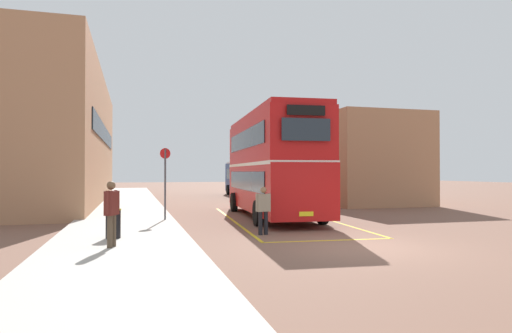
# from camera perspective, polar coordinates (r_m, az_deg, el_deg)

# --- Properties ---
(ground_plane) EXTENTS (135.60, 135.60, 0.00)m
(ground_plane) POSITION_cam_1_polar(r_m,az_deg,el_deg) (26.26, -2.01, -5.32)
(ground_plane) COLOR brown
(sidewalk_left) EXTENTS (4.00, 57.60, 0.14)m
(sidewalk_left) POSITION_cam_1_polar(r_m,az_deg,el_deg) (27.90, -16.34, -4.87)
(sidewalk_left) COLOR #B2ADA3
(sidewalk_left) RESTS_ON ground
(brick_building_left) EXTENTS (5.60, 25.54, 8.59)m
(brick_building_left) POSITION_cam_1_polar(r_m,az_deg,el_deg) (32.56, -23.95, 3.19)
(brick_building_left) COLOR #AD7A56
(brick_building_left) RESTS_ON ground
(depot_building_right) EXTENTS (6.22, 16.01, 5.83)m
(depot_building_right) POSITION_cam_1_polar(r_m,az_deg,el_deg) (33.91, 10.13, 0.66)
(depot_building_right) COLOR #AD7A56
(depot_building_right) RESTS_ON ground
(double_decker_bus) EXTENTS (3.47, 10.56, 4.75)m
(double_decker_bus) POSITION_cam_1_polar(r_m,az_deg,el_deg) (20.57, 2.07, 0.42)
(double_decker_bus) COLOR black
(double_decker_bus) RESTS_ON ground
(single_deck_bus) EXTENTS (2.93, 9.50, 3.02)m
(single_deck_bus) POSITION_cam_1_polar(r_m,az_deg,el_deg) (38.16, -1.13, -1.42)
(single_deck_bus) COLOR black
(single_deck_bus) RESTS_ON ground
(pedestrian_boarding) EXTENTS (0.54, 0.30, 1.61)m
(pedestrian_boarding) POSITION_cam_1_polar(r_m,az_deg,el_deg) (14.77, 0.93, -5.31)
(pedestrian_boarding) COLOR black
(pedestrian_boarding) RESTS_ON ground
(pedestrian_waiting_near) EXTENTS (0.38, 0.55, 1.72)m
(pedestrian_waiting_near) POSITION_cam_1_polar(r_m,az_deg,el_deg) (12.11, -18.20, -5.22)
(pedestrian_waiting_near) COLOR #473828
(pedestrian_waiting_near) RESTS_ON sidewalk_left
(litter_bin) EXTENTS (0.45, 0.45, 0.87)m
(litter_bin) POSITION_cam_1_polar(r_m,az_deg,el_deg) (13.77, -18.02, -7.03)
(litter_bin) COLOR black
(litter_bin) RESTS_ON sidewalk_left
(bus_stop_sign) EXTENTS (0.43, 0.14, 2.95)m
(bus_stop_sign) POSITION_cam_1_polar(r_m,az_deg,el_deg) (18.53, -11.70, -1.33)
(bus_stop_sign) COLOR #4C4C51
(bus_stop_sign) RESTS_ON sidewalk_left
(bay_marking_yellow) EXTENTS (5.21, 12.72, 0.01)m
(bay_marking_yellow) POSITION_cam_1_polar(r_m,az_deg,el_deg) (18.81, 3.70, -7.12)
(bay_marking_yellow) COLOR gold
(bay_marking_yellow) RESTS_ON ground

